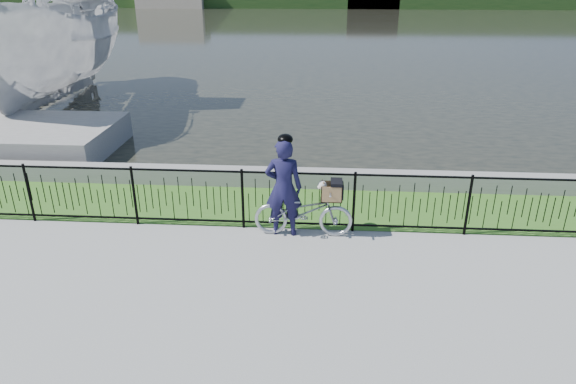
{
  "coord_description": "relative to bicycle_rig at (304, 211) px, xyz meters",
  "views": [
    {
      "loc": [
        0.39,
        -6.76,
        4.4
      ],
      "look_at": [
        -0.14,
        1.0,
        1.0
      ],
      "focal_mm": 32.0,
      "sensor_mm": 36.0,
      "label": 1
    }
  ],
  "objects": [
    {
      "name": "fence",
      "position": [
        -0.12,
        0.2,
        0.11
      ],
      "size": [
        14.0,
        0.06,
        1.15
      ],
      "primitive_type": null,
      "color": "black",
      "rests_on": "ground"
    },
    {
      "name": "cyclist",
      "position": [
        -0.36,
        0.03,
        0.44
      ],
      "size": [
        0.66,
        0.43,
        1.85
      ],
      "color": "#151336",
      "rests_on": "ground"
    },
    {
      "name": "grass_strip",
      "position": [
        -0.12,
        1.2,
        -0.47
      ],
      "size": [
        60.0,
        2.0,
        0.01
      ],
      "primitive_type": "cube",
      "color": "#396921",
      "rests_on": "ground"
    },
    {
      "name": "bicycle_rig",
      "position": [
        0.0,
        0.0,
        0.0
      ],
      "size": [
        1.74,
        0.61,
        1.08
      ],
      "color": "#AAAEB6",
      "rests_on": "ground"
    },
    {
      "name": "water",
      "position": [
        -0.12,
        31.6,
        -0.47
      ],
      "size": [
        120.0,
        120.0,
        0.0
      ],
      "primitive_type": "plane",
      "color": "#27271E",
      "rests_on": "ground"
    },
    {
      "name": "boat_near",
      "position": [
        -8.72,
        8.54,
        1.61
      ],
      "size": [
        5.09,
        10.63,
        5.75
      ],
      "color": "#BCBCBC",
      "rests_on": "water"
    },
    {
      "name": "ground",
      "position": [
        -0.12,
        -1.4,
        -0.47
      ],
      "size": [
        120.0,
        120.0,
        0.0
      ],
      "primitive_type": "plane",
      "color": "gray",
      "rests_on": "ground"
    },
    {
      "name": "quay_wall",
      "position": [
        -0.12,
        2.2,
        -0.27
      ],
      "size": [
        60.0,
        0.3,
        0.4
      ],
      "primitive_type": "cube",
      "color": "gray",
      "rests_on": "ground"
    }
  ]
}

